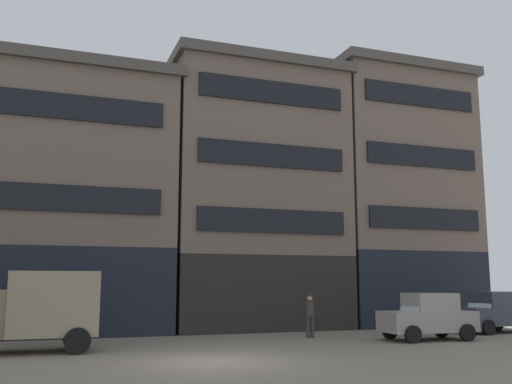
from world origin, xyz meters
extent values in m
plane|color=slate|center=(0.00, 0.00, 0.00)|extent=(120.00, 120.00, 0.00)
cube|color=black|center=(-4.27, 11.21, 1.87)|extent=(9.88, 6.07, 3.74)
cube|color=#66564C|center=(-4.27, 11.21, 7.63)|extent=(9.88, 6.07, 7.78)
cube|color=#47423D|center=(-4.27, 11.21, 11.77)|extent=(10.38, 6.57, 0.50)
cube|color=black|center=(-4.27, 8.11, 5.68)|extent=(8.30, 0.12, 1.10)
cube|color=black|center=(-4.27, 8.11, 9.57)|extent=(8.30, 0.12, 1.10)
cube|color=black|center=(5.15, 11.21, 1.75)|extent=(8.67, 6.07, 3.51)
cube|color=#66564C|center=(5.15, 11.21, 8.17)|extent=(8.67, 6.07, 9.33)
cube|color=#47423D|center=(5.15, 11.21, 13.09)|extent=(9.17, 6.57, 0.50)
cube|color=black|center=(5.15, 8.11, 5.06)|extent=(7.28, 0.12, 1.10)
cube|color=black|center=(5.15, 8.11, 8.17)|extent=(7.28, 0.12, 1.10)
cube|color=black|center=(5.15, 8.11, 11.28)|extent=(7.28, 0.12, 1.10)
cube|color=black|center=(13.58, 11.21, 1.92)|extent=(7.89, 6.07, 3.85)
cube|color=#66564C|center=(13.58, 11.21, 8.76)|extent=(7.89, 6.07, 9.83)
cube|color=#47423D|center=(13.58, 11.21, 13.93)|extent=(8.39, 6.57, 0.50)
cube|color=black|center=(13.58, 8.11, 5.49)|extent=(6.62, 0.12, 1.10)
cube|color=black|center=(13.58, 8.11, 8.76)|extent=(6.62, 0.12, 1.10)
cube|color=black|center=(13.58, 8.11, 12.04)|extent=(6.62, 0.12, 1.10)
cube|color=gray|center=(-4.35, 3.95, 1.57)|extent=(2.81, 1.91, 2.10)
cylinder|color=black|center=(-3.60, 3.00, 0.42)|extent=(0.84, 0.22, 0.84)
cylinder|color=black|center=(-3.60, 4.90, 0.42)|extent=(0.84, 0.22, 0.84)
cube|color=#333847|center=(14.54, 4.82, 0.73)|extent=(3.84, 1.95, 0.80)
cube|color=#333847|center=(14.69, 4.83, 1.48)|extent=(1.93, 1.61, 0.70)
cube|color=silver|center=(13.84, 4.75, 1.35)|extent=(0.46, 1.34, 0.56)
cylinder|color=black|center=(13.43, 3.87, 0.33)|extent=(0.67, 0.24, 0.66)
cylinder|color=black|center=(13.26, 5.54, 0.33)|extent=(0.67, 0.24, 0.66)
cylinder|color=black|center=(15.65, 5.77, 0.33)|extent=(0.67, 0.24, 0.66)
cube|color=gray|center=(9.63, 2.96, 0.73)|extent=(3.77, 1.78, 0.80)
cube|color=gray|center=(9.78, 2.95, 1.48)|extent=(1.87, 1.53, 0.70)
cube|color=silver|center=(8.93, 2.99, 1.35)|extent=(0.40, 1.33, 0.56)
cylinder|color=black|center=(8.39, 2.18, 0.33)|extent=(0.67, 0.21, 0.66)
cylinder|color=black|center=(8.47, 3.86, 0.33)|extent=(0.67, 0.21, 0.66)
cylinder|color=black|center=(10.79, 2.06, 0.33)|extent=(0.67, 0.21, 0.66)
cylinder|color=black|center=(10.87, 3.74, 0.33)|extent=(0.67, 0.21, 0.66)
cylinder|color=#38332D|center=(5.56, 5.39, 0.42)|extent=(0.16, 0.16, 0.85)
cylinder|color=#38332D|center=(5.76, 5.39, 0.42)|extent=(0.16, 0.16, 0.85)
cylinder|color=#38332D|center=(5.66, 5.39, 1.16)|extent=(0.42, 0.42, 0.62)
sphere|color=tan|center=(5.66, 5.39, 1.60)|extent=(0.22, 0.22, 0.22)
cylinder|color=#38332D|center=(5.66, 5.39, 1.70)|extent=(0.28, 0.28, 0.02)
cylinder|color=#38332D|center=(5.66, 5.39, 1.75)|extent=(0.18, 0.18, 0.09)
camera|label=1|loc=(-4.68, -16.56, 2.28)|focal=40.38mm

